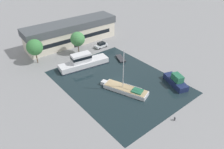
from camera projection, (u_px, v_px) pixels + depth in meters
name	position (u px, v px, depth m)	size (l,w,h in m)	color
ground_plane	(118.00, 82.00, 53.17)	(440.00, 440.00, 0.00)	gray
water_canal	(118.00, 82.00, 53.17)	(23.92, 31.25, 0.01)	#19282D
warehouse_building	(71.00, 32.00, 70.56)	(30.80, 9.06, 7.16)	beige
quay_tree_near_building	(78.00, 39.00, 63.43)	(4.22, 4.22, 6.83)	brown
quay_tree_by_water	(35.00, 47.00, 58.70)	(4.39, 4.39, 6.93)	brown
parked_car	(101.00, 45.00, 69.12)	(4.18, 1.92, 1.65)	silver
sailboat_moored	(125.00, 89.00, 49.71)	(6.35, 11.42, 10.47)	silver
motor_cruiser	(83.00, 62.00, 58.66)	(14.00, 5.60, 3.95)	silver
small_dinghy	(121.00, 59.00, 62.61)	(3.11, 4.71, 0.53)	#23282D
cabin_boat	(176.00, 81.00, 51.68)	(4.75, 7.55, 2.91)	#19234C
mooring_bollard	(175.00, 119.00, 41.95)	(0.36, 0.36, 0.80)	#47474C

